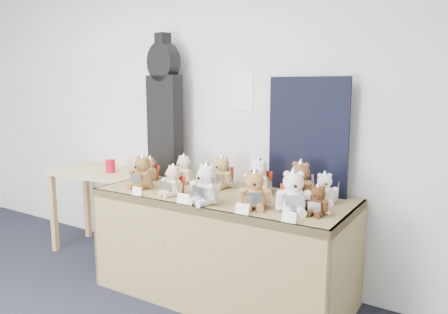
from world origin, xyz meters
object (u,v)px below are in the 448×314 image
Objects in this scene: side_table at (103,184)px; red_cup at (110,166)px; teddy_front_left at (173,182)px; teddy_front_right at (255,191)px; teddy_front_centre at (206,186)px; teddy_front_far_left at (142,174)px; guitar_case at (164,107)px; teddy_back_right at (300,183)px; teddy_back_centre_left at (221,173)px; display_table at (217,218)px; teddy_back_left at (183,171)px; teddy_front_end at (317,201)px; teddy_front_far_right at (293,194)px; teddy_back_far_left at (150,170)px; teddy_back_end at (324,190)px; teddy_back_centre_right at (258,178)px.

red_cup is (0.12, -0.01, 0.19)m from side_table.
teddy_front_right is (0.67, 0.03, 0.01)m from teddy_front_left.
teddy_front_far_left is at bearing -175.94° from teddy_front_centre.
teddy_front_left is at bearing -33.98° from guitar_case.
teddy_back_right is at bearing 5.62° from guitar_case.
side_table is 1.37m from teddy_back_centre_left.
teddy_front_far_left is 0.35m from teddy_front_left.
side_table is at bearing 170.17° from display_table.
teddy_front_centre is (0.05, -0.21, 0.30)m from display_table.
guitar_case reaches higher than teddy_back_left.
teddy_back_centre_left reaches higher than teddy_front_end.
red_cup is 1.46m from teddy_front_centre.
teddy_back_centre_left is (0.51, 0.36, -0.00)m from teddy_front_far_left.
guitar_case is 1.45m from teddy_back_right.
guitar_case reaches higher than teddy_front_end.
teddy_front_far_right reaches higher than teddy_back_far_left.
teddy_back_left is at bearing 65.52° from teddy_front_far_left.
side_table is at bearing 150.35° from teddy_back_end.
display_table is 1.56× the size of guitar_case.
teddy_back_centre_right is (-0.17, 0.36, 0.00)m from teddy_front_right.
teddy_back_centre_left is 1.19× the size of teddy_back_end.
teddy_back_centre_right is at bearing 10.21° from teddy_back_left.
teddy_front_right is at bearing 3.51° from teddy_front_far_left.
teddy_front_right reaches higher than teddy_front_end.
teddy_front_centre is 1.00× the size of teddy_back_right.
teddy_back_left is (-0.85, 0.32, -0.01)m from teddy_front_right.
teddy_back_left is at bearing -15.39° from guitar_case.
red_cup is 0.55× the size of teddy_back_far_left.
teddy_back_centre_right reaches higher than teddy_back_far_left.
teddy_back_right is (-0.24, 0.28, 0.04)m from teddy_front_end.
teddy_back_centre_right is 1.35× the size of teddy_back_far_left.
teddy_front_far_left reaches higher than teddy_front_left.
teddy_back_centre_right reaches higher than display_table.
teddy_back_far_left is (-0.84, 0.36, -0.04)m from teddy_front_centre.
teddy_front_right is 0.95× the size of teddy_back_centre_right.
guitar_case reaches higher than teddy_back_centre_left.
side_table is at bearing 162.35° from teddy_front_far_left.
teddy_back_centre_left is (1.35, 0.02, 0.25)m from side_table.
teddy_front_centre is 0.65m from teddy_back_left.
red_cup is 0.40× the size of teddy_front_centre.
teddy_back_right is at bearing 53.12° from teddy_front_centre.
teddy_front_centre is at bearing 9.65° from teddy_front_left.
red_cup is 0.39× the size of teddy_back_right.
teddy_back_centre_right is (1.02, -0.14, -0.49)m from guitar_case.
teddy_front_end is (1.42, 0.07, -0.03)m from teddy_front_far_left.
teddy_front_left reaches higher than side_table.
teddy_back_end is (0.51, 0.01, -0.02)m from teddy_back_centre_right.
side_table is 1.91m from teddy_front_right.
teddy_front_centre reaches higher than red_cup.
display_table is 1.92× the size of side_table.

